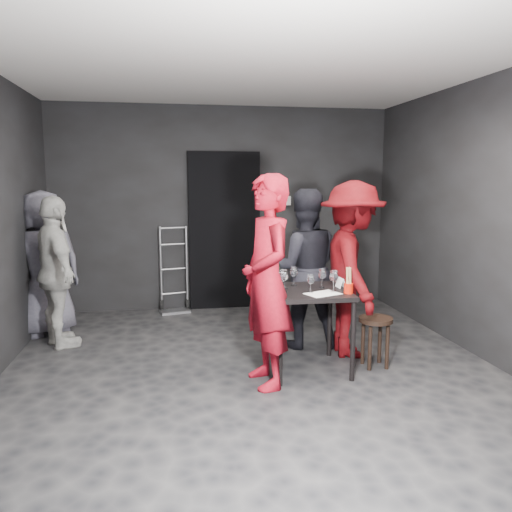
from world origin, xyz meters
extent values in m
cube|color=black|center=(0.00, 0.00, 0.00)|extent=(4.50, 5.00, 0.02)
cube|color=silver|center=(0.00, 0.00, 2.70)|extent=(4.50, 5.00, 0.02)
cube|color=black|center=(0.00, 2.50, 1.35)|extent=(4.50, 0.04, 2.70)
cube|color=black|center=(0.00, -2.50, 1.35)|extent=(4.50, 0.04, 2.70)
cube|color=black|center=(2.25, 0.00, 1.35)|extent=(0.04, 5.00, 2.70)
cube|color=black|center=(0.00, 2.44, 1.05)|extent=(0.95, 0.10, 2.10)
cube|color=#B7B7B2|center=(0.85, 2.45, 1.45)|extent=(0.12, 0.06, 0.12)
cube|color=#B7B7B2|center=(1.05, 2.45, 1.40)|extent=(0.10, 0.06, 0.14)
cylinder|color=#B2B2B7|center=(-0.85, 2.37, 0.56)|extent=(0.03, 0.03, 1.13)
cylinder|color=#B2B2B7|center=(-0.52, 2.37, 0.56)|extent=(0.03, 0.03, 1.13)
cube|color=#B2B2B7|center=(-0.68, 2.26, 0.01)|extent=(0.38, 0.21, 0.03)
cylinder|color=black|center=(-0.85, 2.40, 0.08)|extent=(0.04, 0.16, 0.16)
cylinder|color=black|center=(-0.52, 2.40, 0.08)|extent=(0.04, 0.16, 0.16)
cube|color=black|center=(0.49, 0.03, 0.73)|extent=(0.72, 0.72, 0.04)
cylinder|color=black|center=(0.17, -0.29, 0.35)|extent=(0.04, 0.04, 0.71)
cylinder|color=black|center=(0.81, -0.29, 0.35)|extent=(0.04, 0.04, 0.71)
cylinder|color=black|center=(0.17, 0.35, 0.35)|extent=(0.04, 0.04, 0.71)
cylinder|color=black|center=(0.81, 0.35, 0.35)|extent=(0.04, 0.04, 0.71)
cylinder|color=black|center=(1.13, -0.01, 0.45)|extent=(0.31, 0.31, 0.04)
cylinder|color=black|center=(1.22, 0.08, 0.21)|extent=(0.04, 0.04, 0.41)
cylinder|color=black|center=(1.05, 0.08, 0.21)|extent=(0.04, 0.04, 0.41)
cylinder|color=black|center=(1.05, -0.09, 0.21)|extent=(0.04, 0.04, 0.41)
cylinder|color=black|center=(1.22, -0.09, 0.21)|extent=(0.04, 0.04, 0.41)
imported|color=#A40C1D|center=(0.07, -0.22, 1.06)|extent=(0.62, 0.84, 2.11)
imported|color=black|center=(0.63, 0.71, 0.90)|extent=(0.91, 0.54, 1.79)
imported|color=#490408|center=(1.03, 0.37, 0.99)|extent=(0.74, 1.34, 1.98)
imported|color=#BBB9B3|center=(-1.88, 1.09, 0.83)|extent=(0.86, 1.07, 1.65)
imported|color=#595665|center=(-2.11, 1.56, 0.88)|extent=(0.98, 0.82, 1.75)
cube|color=white|center=(0.57, -0.16, 0.75)|extent=(0.34, 0.29, 0.00)
cylinder|color=black|center=(0.21, 0.10, 0.87)|extent=(0.08, 0.08, 0.23)
cylinder|color=black|center=(0.21, 0.10, 1.03)|extent=(0.03, 0.03, 0.09)
cylinder|color=white|center=(0.21, 0.10, 0.88)|extent=(0.08, 0.08, 0.07)
cylinder|color=#BE1605|center=(0.80, -0.18, 0.79)|extent=(0.08, 0.08, 0.09)
camera|label=1|loc=(-0.71, -4.22, 1.72)|focal=35.00mm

